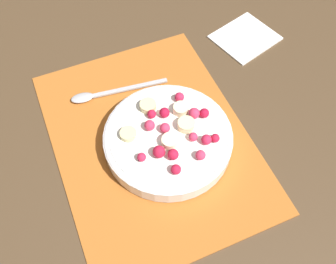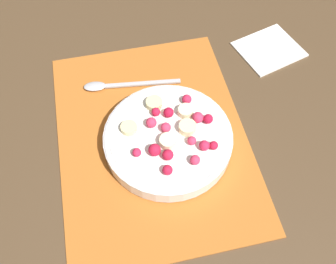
% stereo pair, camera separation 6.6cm
% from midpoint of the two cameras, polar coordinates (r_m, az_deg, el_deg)
% --- Properties ---
extents(ground_plane, '(3.00, 3.00, 0.00)m').
position_cam_midpoint_polar(ground_plane, '(0.70, 0.23, -0.96)').
color(ground_plane, '#4C3823').
extents(placemat, '(0.47, 0.35, 0.01)m').
position_cam_midpoint_polar(placemat, '(0.70, 0.23, -0.83)').
color(placemat, '#B26023').
rests_on(placemat, ground_plane).
extents(fruit_bowl, '(0.23, 0.23, 0.05)m').
position_cam_midpoint_polar(fruit_bowl, '(0.67, 2.83, -1.08)').
color(fruit_bowl, white).
rests_on(fruit_bowl, placemat).
extents(spoon, '(0.04, 0.20, 0.01)m').
position_cam_midpoint_polar(spoon, '(0.77, -5.87, 6.94)').
color(spoon, '#B2B2B7').
rests_on(spoon, placemat).
extents(napkin, '(0.14, 0.16, 0.01)m').
position_cam_midpoint_polar(napkin, '(0.88, 17.29, 11.89)').
color(napkin, white).
rests_on(napkin, ground_plane).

